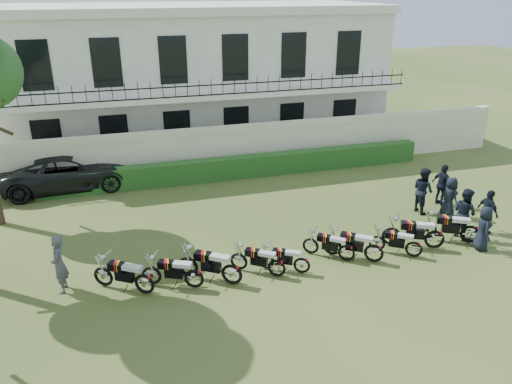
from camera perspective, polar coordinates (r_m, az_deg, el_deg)
The scene contains 22 objects.
ground at distance 16.93m, azimuth 1.30°, elevation -7.04°, with size 100.00×100.00×0.00m, color #35491D.
perimeter_wall at distance 23.58m, azimuth -4.59°, elevation 4.79°, with size 30.00×0.35×2.30m.
hedge at distance 23.28m, azimuth -1.71°, elevation 2.87°, with size 18.00×0.60×1.00m, color #184117.
building at distance 28.69m, azimuth -7.32°, elevation 13.14°, with size 20.40×9.60×7.40m.
motorcycle_0 at distance 14.99m, azimuth -12.68°, elevation -9.71°, with size 1.72×1.19×1.09m.
motorcycle_1 at distance 15.02m, azimuth -7.12°, elevation -9.32°, with size 1.78×0.92×1.04m.
motorcycle_2 at distance 15.05m, azimuth -2.79°, elevation -8.85°, with size 1.79×1.28×1.15m.
motorcycle_3 at distance 15.46m, azimuth 2.39°, elevation -8.22°, with size 1.54×1.13×0.99m.
motorcycle_4 at distance 15.70m, azimuth 5.28°, elevation -7.94°, with size 1.50×0.91×0.92m.
motorcycle_5 at distance 16.53m, azimuth 10.33°, elevation -6.44°, with size 1.43×1.20×0.97m.
motorcycle_6 at distance 16.61m, azimuth 13.36°, elevation -6.35°, with size 1.65×1.28×1.09m.
motorcycle_7 at distance 17.30m, azimuth 17.64°, elevation -5.85°, with size 1.45×1.13×0.96m.
motorcycle_8 at distance 18.02m, azimuth 19.78°, elevation -4.65°, with size 1.94×1.04×1.14m.
motorcycle_9 at distance 18.84m, azimuth 23.33°, elevation -4.00°, with size 1.87×1.13×1.14m.
suv at distance 23.41m, azimuth -20.56°, elevation 2.26°, with size 2.63×5.71×1.59m, color black.
inspector at distance 15.66m, azimuth -21.58°, elevation -7.68°, with size 0.66×0.43×1.80m, color #525256.
officer_0 at distance 18.50m, azimuth 24.54°, elevation -3.79°, with size 0.77×0.50×1.58m, color black.
officer_1 at distance 19.09m, azimuth 22.70°, elevation -2.21°, with size 0.90×0.70×1.85m, color black.
officer_2 at distance 19.74m, azimuth 24.96°, elevation -2.08°, with size 0.98×0.41×1.67m, color black.
officer_3 at distance 20.62m, azimuth 21.27°, elevation -0.55°, with size 0.78×0.51×1.60m, color black.
officer_4 at distance 20.63m, azimuth 18.54°, elevation 0.21°, with size 0.89×0.70×1.84m, color black.
officer_5 at distance 21.58m, azimuth 20.54°, elevation 0.76°, with size 1.01×0.42×1.72m, color black.
Camera 1 is at (-4.52, -13.99, 8.40)m, focal length 35.00 mm.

